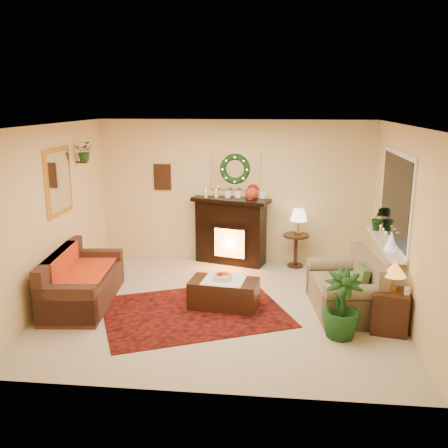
# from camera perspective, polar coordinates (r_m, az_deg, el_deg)

# --- Properties ---
(floor) EXTENTS (5.00, 5.00, 0.00)m
(floor) POSITION_cam_1_polar(r_m,az_deg,el_deg) (7.40, -0.30, -9.33)
(floor) COLOR beige
(floor) RESTS_ON ground
(ceiling) EXTENTS (5.00, 5.00, 0.00)m
(ceiling) POSITION_cam_1_polar(r_m,az_deg,el_deg) (6.81, -0.32, 11.22)
(ceiling) COLOR white
(ceiling) RESTS_ON ground
(wall_back) EXTENTS (5.00, 5.00, 0.00)m
(wall_back) POSITION_cam_1_polar(r_m,az_deg,el_deg) (9.18, 1.28, 3.74)
(wall_back) COLOR #EFD88C
(wall_back) RESTS_ON ground
(wall_front) EXTENTS (5.00, 5.00, 0.00)m
(wall_front) POSITION_cam_1_polar(r_m,az_deg,el_deg) (4.85, -3.32, -5.61)
(wall_front) COLOR #EFD88C
(wall_front) RESTS_ON ground
(wall_left) EXTENTS (4.50, 4.50, 0.00)m
(wall_left) POSITION_cam_1_polar(r_m,az_deg,el_deg) (7.68, -19.19, 0.94)
(wall_left) COLOR #EFD88C
(wall_left) RESTS_ON ground
(wall_right) EXTENTS (4.50, 4.50, 0.00)m
(wall_right) POSITION_cam_1_polar(r_m,az_deg,el_deg) (7.16, 19.99, -0.02)
(wall_right) COLOR #EFD88C
(wall_right) RESTS_ON ground
(area_rug) EXTENTS (3.02, 2.71, 0.01)m
(area_rug) POSITION_cam_1_polar(r_m,az_deg,el_deg) (7.21, -3.45, -9.95)
(area_rug) COLOR maroon
(area_rug) RESTS_ON floor
(sofa) EXTENTS (0.98, 1.90, 0.79)m
(sofa) POSITION_cam_1_polar(r_m,az_deg,el_deg) (7.65, -15.81, -5.63)
(sofa) COLOR brown
(sofa) RESTS_ON floor
(red_throw) EXTENTS (0.74, 1.20, 0.02)m
(red_throw) POSITION_cam_1_polar(r_m,az_deg,el_deg) (7.78, -15.77, -5.11)
(red_throw) COLOR #B3000F
(red_throw) RESTS_ON sofa
(fireplace) EXTENTS (1.31, 0.73, 1.15)m
(fireplace) POSITION_cam_1_polar(r_m,az_deg,el_deg) (9.15, 0.77, -1.12)
(fireplace) COLOR black
(fireplace) RESTS_ON floor
(poinsettia) EXTENTS (0.24, 0.24, 0.24)m
(poinsettia) POSITION_cam_1_polar(r_m,az_deg,el_deg) (8.96, 3.20, 3.46)
(poinsettia) COLOR red
(poinsettia) RESTS_ON fireplace
(mantel_candle_a) EXTENTS (0.06, 0.06, 0.17)m
(mantel_candle_a) POSITION_cam_1_polar(r_m,az_deg,el_deg) (9.02, -2.07, 3.29)
(mantel_candle_a) COLOR beige
(mantel_candle_a) RESTS_ON fireplace
(mantel_candle_b) EXTENTS (0.06, 0.06, 0.19)m
(mantel_candle_b) POSITION_cam_1_polar(r_m,az_deg,el_deg) (9.02, -0.89, 3.30)
(mantel_candle_b) COLOR white
(mantel_candle_b) RESTS_ON fireplace
(mantel_mirror) EXTENTS (0.92, 0.02, 0.72)m
(mantel_mirror) POSITION_cam_1_polar(r_m,az_deg,el_deg) (9.10, 1.28, 6.19)
(mantel_mirror) COLOR white
(mantel_mirror) RESTS_ON wall_back
(wreath) EXTENTS (0.55, 0.11, 0.55)m
(wreath) POSITION_cam_1_polar(r_m,az_deg,el_deg) (9.06, 1.26, 6.28)
(wreath) COLOR #194719
(wreath) RESTS_ON wall_back
(wall_art) EXTENTS (0.32, 0.03, 0.48)m
(wall_art) POSITION_cam_1_polar(r_m,az_deg,el_deg) (9.33, -7.05, 5.35)
(wall_art) COLOR #381E11
(wall_art) RESTS_ON wall_back
(gold_mirror) EXTENTS (0.03, 0.84, 1.00)m
(gold_mirror) POSITION_cam_1_polar(r_m,az_deg,el_deg) (7.86, -18.39, 4.63)
(gold_mirror) COLOR gold
(gold_mirror) RESTS_ON wall_left
(hanging_plant) EXTENTS (0.33, 0.28, 0.36)m
(hanging_plant) POSITION_cam_1_polar(r_m,az_deg,el_deg) (8.46, -15.55, 6.95)
(hanging_plant) COLOR #194719
(hanging_plant) RESTS_ON wall_left
(loveseat) EXTENTS (0.98, 1.50, 0.82)m
(loveseat) POSITION_cam_1_polar(r_m,az_deg,el_deg) (7.31, 13.58, -6.49)
(loveseat) COLOR #A19883
(loveseat) RESTS_ON floor
(window_frame) EXTENTS (0.03, 1.86, 1.36)m
(window_frame) POSITION_cam_1_polar(r_m,az_deg,el_deg) (7.63, 19.09, 2.79)
(window_frame) COLOR white
(window_frame) RESTS_ON wall_right
(window_glass) EXTENTS (0.02, 1.70, 1.22)m
(window_glass) POSITION_cam_1_polar(r_m,az_deg,el_deg) (7.63, 18.98, 2.80)
(window_glass) COLOR black
(window_glass) RESTS_ON wall_right
(window_sill) EXTENTS (0.22, 1.86, 0.04)m
(window_sill) POSITION_cam_1_polar(r_m,az_deg,el_deg) (7.76, 17.94, -2.11)
(window_sill) COLOR white
(window_sill) RESTS_ON wall_right
(mini_tree) EXTENTS (0.18, 0.18, 0.27)m
(mini_tree) POSITION_cam_1_polar(r_m,az_deg,el_deg) (7.27, 18.56, -1.81)
(mini_tree) COLOR white
(mini_tree) RESTS_ON window_sill
(sill_plant) EXTENTS (0.29, 0.23, 0.52)m
(sill_plant) POSITION_cam_1_polar(r_m,az_deg,el_deg) (8.37, 17.25, 0.60)
(sill_plant) COLOR #2D5B27
(sill_plant) RESTS_ON window_sill
(side_table_round) EXTENTS (0.60, 0.60, 0.60)m
(side_table_round) POSITION_cam_1_polar(r_m,az_deg,el_deg) (9.07, 8.19, -2.87)
(side_table_round) COLOR black
(side_table_round) RESTS_ON floor
(lamp_cream) EXTENTS (0.31, 0.31, 0.47)m
(lamp_cream) POSITION_cam_1_polar(r_m,az_deg,el_deg) (8.93, 8.53, 0.54)
(lamp_cream) COLOR #F8E4B6
(lamp_cream) RESTS_ON side_table_round
(end_table_square) EXTENTS (0.52, 0.52, 0.55)m
(end_table_square) POSITION_cam_1_polar(r_m,az_deg,el_deg) (6.89, 18.41, -9.45)
(end_table_square) COLOR #3D1C0D
(end_table_square) RESTS_ON floor
(lamp_tiffany) EXTENTS (0.29, 0.29, 0.43)m
(lamp_tiffany) POSITION_cam_1_polar(r_m,az_deg,el_deg) (6.74, 18.88, -5.70)
(lamp_tiffany) COLOR orange
(lamp_tiffany) RESTS_ON end_table_square
(coffee_table) EXTENTS (1.03, 0.65, 0.41)m
(coffee_table) POSITION_cam_1_polar(r_m,az_deg,el_deg) (7.29, -0.01, -7.92)
(coffee_table) COLOR #3F1F0F
(coffee_table) RESTS_ON floor
(fruit_bowl) EXTENTS (0.28, 0.28, 0.07)m
(fruit_bowl) POSITION_cam_1_polar(r_m,az_deg,el_deg) (7.22, -0.17, -6.11)
(fruit_bowl) COLOR silver
(fruit_bowl) RESTS_ON coffee_table
(floor_palm) EXTENTS (1.68, 1.68, 2.60)m
(floor_palm) POSITION_cam_1_polar(r_m,az_deg,el_deg) (6.49, 13.32, -8.86)
(floor_palm) COLOR #145216
(floor_palm) RESTS_ON floor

